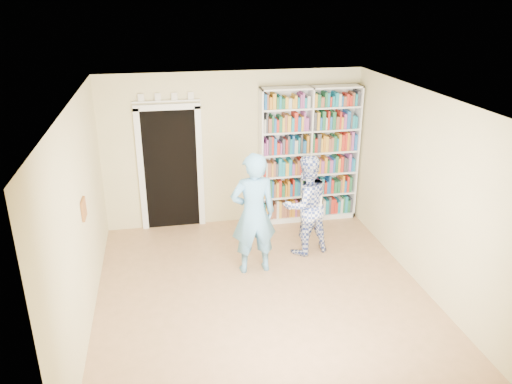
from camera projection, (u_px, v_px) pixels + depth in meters
floor at (263, 295)px, 6.89m from camera, size 5.00×5.00×0.00m
ceiling at (264, 100)px, 5.89m from camera, size 5.00×5.00×0.00m
wall_back at (234, 150)px, 8.67m from camera, size 4.50×0.00×4.50m
wall_left at (81, 219)px, 5.99m from camera, size 0.00×5.00×5.00m
wall_right at (425, 193)px, 6.80m from camera, size 0.00×5.00×5.00m
bookshelf at (309, 155)px, 8.81m from camera, size 1.76×0.33×2.42m
doorway at (170, 163)px, 8.52m from camera, size 1.10×0.08×2.43m
wall_art at (84, 209)px, 6.16m from camera, size 0.03×0.25×0.25m
man_blue at (253, 214)px, 7.19m from camera, size 0.70×0.48×1.84m
man_plaid at (306, 205)px, 7.77m from camera, size 0.91×0.78×1.61m
paper_sheet at (317, 204)px, 7.61m from camera, size 0.18×0.06×0.26m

